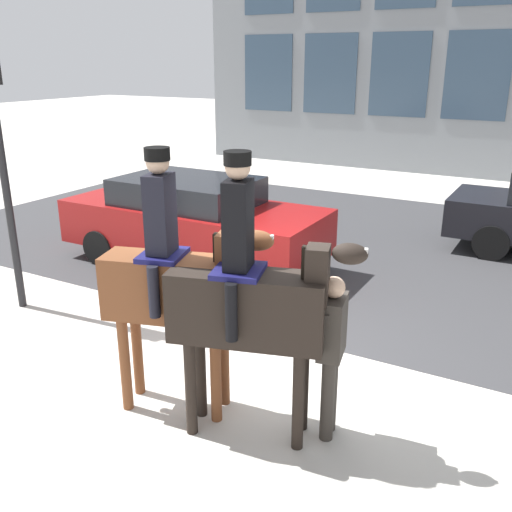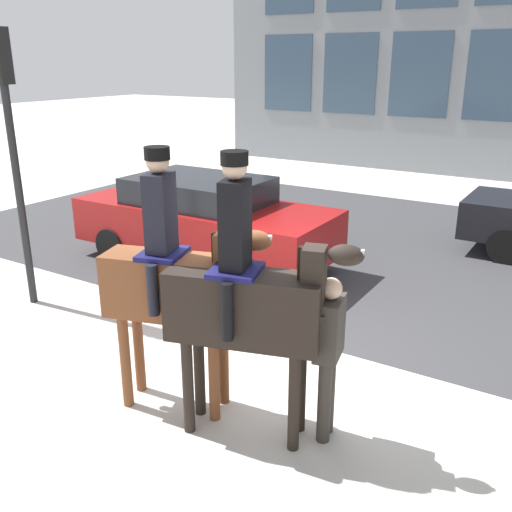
% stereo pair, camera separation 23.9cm
% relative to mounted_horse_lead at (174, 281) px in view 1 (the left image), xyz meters
% --- Properties ---
extents(ground_plane, '(80.00, 80.00, 0.00)m').
position_rel_mounted_horse_lead_xyz_m(ground_plane, '(0.36, 1.44, -1.42)').
color(ground_plane, beige).
extents(road_surface, '(18.40, 8.50, 0.01)m').
position_rel_mounted_horse_lead_xyz_m(road_surface, '(0.36, 6.19, -1.41)').
color(road_surface, '#38383A').
rests_on(road_surface, ground_plane).
extents(mounted_horse_lead, '(1.74, 0.81, 2.72)m').
position_rel_mounted_horse_lead_xyz_m(mounted_horse_lead, '(0.00, 0.00, 0.00)').
color(mounted_horse_lead, brown).
rests_on(mounted_horse_lead, ground_plane).
extents(mounted_horse_companion, '(1.82, 0.83, 2.76)m').
position_rel_mounted_horse_lead_xyz_m(mounted_horse_companion, '(0.87, -0.00, -0.01)').
color(mounted_horse_companion, black).
rests_on(mounted_horse_companion, ground_plane).
extents(pedestrian_bystander, '(0.81, 0.56, 1.65)m').
position_rel_mounted_horse_lead_xyz_m(pedestrian_bystander, '(1.54, 0.31, -0.44)').
color(pedestrian_bystander, '#332D28').
rests_on(pedestrian_bystander, ground_plane).
extents(street_car_near_lane, '(4.65, 1.94, 1.54)m').
position_rel_mounted_horse_lead_xyz_m(street_car_near_lane, '(-2.45, 3.76, -0.61)').
color(street_car_near_lane, maroon).
rests_on(street_car_near_lane, ground_plane).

